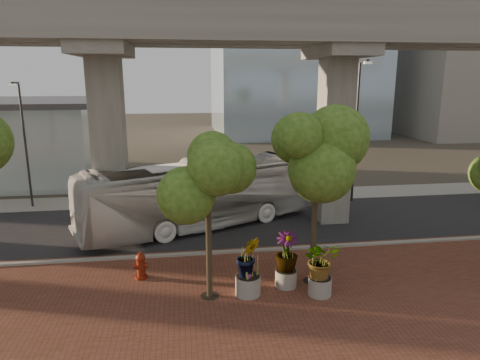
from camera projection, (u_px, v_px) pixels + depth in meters
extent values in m
plane|color=#3C372B|center=(231.00, 238.00, 21.85)|extent=(160.00, 160.00, 0.00)
cube|color=brown|center=(260.00, 324.00, 14.14)|extent=(70.00, 13.00, 0.06)
cube|color=black|center=(227.00, 225.00, 23.77)|extent=(90.00, 8.00, 0.04)
cube|color=gray|center=(236.00, 252.00, 19.91)|extent=(70.00, 0.25, 0.16)
cube|color=gray|center=(218.00, 198.00, 29.07)|extent=(90.00, 3.00, 0.06)
cube|color=#9A968C|center=(229.00, 22.00, 19.79)|extent=(72.00, 2.40, 1.80)
cube|color=#9A968C|center=(222.00, 29.00, 22.87)|extent=(72.00, 2.40, 1.80)
cube|color=#9A968C|center=(220.00, 5.00, 23.60)|extent=(72.00, 0.12, 1.00)
cube|color=gray|center=(473.00, 48.00, 58.89)|extent=(18.00, 16.00, 24.00)
imported|color=silver|center=(199.00, 195.00, 23.12)|extent=(13.26, 7.83, 3.64)
cylinder|color=maroon|center=(142.00, 277.00, 17.35)|extent=(0.50, 0.50, 0.11)
cylinder|color=maroon|center=(141.00, 267.00, 17.26)|extent=(0.34, 0.34, 0.81)
sphere|color=maroon|center=(140.00, 258.00, 17.16)|extent=(0.39, 0.39, 0.39)
cylinder|color=maroon|center=(140.00, 254.00, 17.12)|extent=(0.11, 0.11, 0.14)
cylinder|color=maroon|center=(141.00, 266.00, 17.24)|extent=(0.56, 0.22, 0.22)
cylinder|color=gray|center=(320.00, 286.00, 15.97)|extent=(0.87, 0.87, 0.68)
imported|color=#295215|center=(321.00, 260.00, 15.73)|extent=(1.94, 1.94, 1.46)
cylinder|color=gray|center=(286.00, 278.00, 16.62)|extent=(0.84, 0.84, 0.66)
imported|color=#295215|center=(287.00, 252.00, 16.37)|extent=(2.06, 2.06, 1.55)
cylinder|color=#A7A197|center=(248.00, 285.00, 15.98)|extent=(0.95, 0.95, 0.74)
imported|color=#295215|center=(248.00, 256.00, 15.71)|extent=(2.11, 2.11, 1.58)
cylinder|color=#463B28|center=(209.00, 252.00, 15.53)|extent=(0.22, 0.22, 3.53)
cylinder|color=black|center=(210.00, 296.00, 15.94)|extent=(0.70, 0.70, 0.01)
cylinder|color=#463B28|center=(314.00, 234.00, 16.65)|extent=(0.22, 0.22, 3.98)
cylinder|color=black|center=(312.00, 281.00, 17.11)|extent=(0.70, 0.70, 0.01)
cylinder|color=#2A292E|center=(26.00, 147.00, 26.15)|extent=(0.13, 0.13, 7.64)
cube|color=#2A292E|center=(15.00, 83.00, 24.80)|extent=(0.14, 0.96, 0.14)
cube|color=silver|center=(12.00, 85.00, 24.36)|extent=(0.38, 0.19, 0.11)
cylinder|color=#29292E|center=(356.00, 134.00, 27.29)|extent=(0.16, 0.16, 8.91)
cube|color=#29292E|center=(364.00, 61.00, 25.71)|extent=(0.17, 1.11, 0.17)
cube|color=silver|center=(368.00, 63.00, 25.20)|extent=(0.45, 0.22, 0.13)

